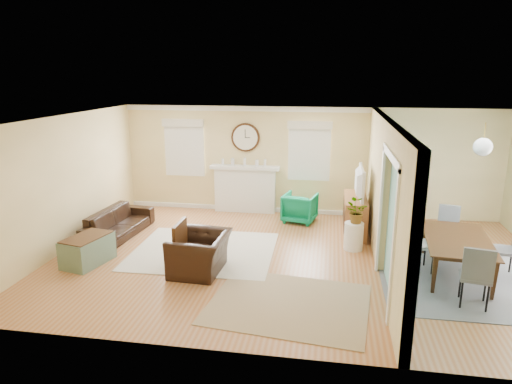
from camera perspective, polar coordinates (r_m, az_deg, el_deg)
floor at (r=8.58m, az=5.00°, el=-8.50°), size 9.00×9.00×0.00m
wall_back at (r=11.08m, az=6.39°, el=3.83°), size 9.00×0.02×2.60m
wall_front at (r=5.33m, az=2.73°, el=-8.24°), size 9.00×0.02×2.60m
wall_left at (r=9.58m, az=-22.71°, el=1.05°), size 0.02×6.00×2.60m
ceiling at (r=7.93m, az=5.42°, el=9.04°), size 9.00×6.00×0.02m
partition at (r=8.46m, az=15.63°, el=0.35°), size 0.17×6.00×2.60m
fireplace at (r=11.29m, az=-1.37°, el=0.47°), size 1.70×0.30×1.17m
wall_clock at (r=11.14m, az=-1.32°, el=6.84°), size 0.70×0.07×0.70m
window_left at (r=11.54m, az=-8.96°, el=5.98°), size 1.05×0.13×1.42m
window_right at (r=10.97m, az=6.69°, el=5.61°), size 1.05×0.13×1.42m
pendant at (r=8.33m, az=26.49°, el=5.07°), size 0.30×0.30×0.55m
rug_cream at (r=9.02m, az=-6.54°, el=-7.31°), size 2.74×2.39×0.01m
rug_jute at (r=7.08m, az=4.11°, el=-13.75°), size 2.54×2.17×0.01m
rug_grey at (r=8.71m, az=23.69°, el=-9.37°), size 2.60×3.25×0.01m
sofa at (r=10.17m, az=-16.79°, el=-3.67°), size 0.87×1.96×0.56m
eames_chair at (r=8.02m, az=-7.00°, el=-7.62°), size 0.97×1.10×0.69m
green_chair at (r=10.64m, az=5.49°, el=-1.97°), size 0.85×0.87×0.67m
trunk at (r=8.87m, az=-20.31°, el=-6.82°), size 0.74×1.00×0.52m
credenza at (r=10.07m, az=12.24°, el=-2.82°), size 0.47×1.38×0.80m
tv at (r=9.88m, az=12.36°, el=1.21°), size 0.15×1.13×0.65m
garden_stool at (r=9.16m, az=12.11°, el=-5.41°), size 0.37×0.37×0.55m
potted_plant at (r=9.01m, az=12.28°, el=-2.39°), size 0.55×0.54×0.46m
dining_table at (r=8.59m, az=23.92°, el=-7.40°), size 1.22×1.96×0.66m
dining_chair_n at (r=9.54m, az=22.89°, el=-3.90°), size 0.47×0.47×0.89m
dining_chair_s at (r=7.52m, az=25.82°, el=-8.78°), size 0.50×0.50×0.96m
dining_chair_w at (r=8.41m, az=19.81°, el=-5.41°), size 0.53×0.53×1.03m
dining_chair_e at (r=8.78m, az=28.61°, el=-5.73°), size 0.49×0.49×0.98m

